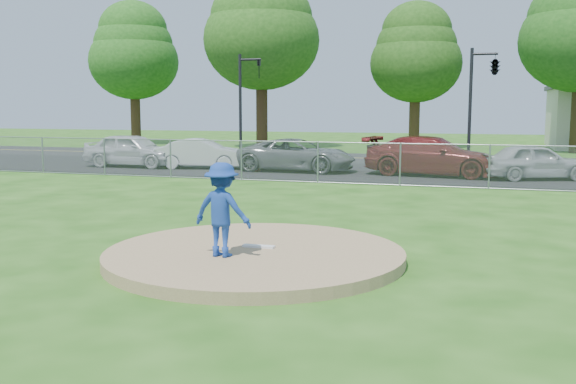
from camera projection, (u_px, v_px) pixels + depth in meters
name	position (u px, v px, depth m)	size (l,w,h in m)	color
ground	(361.00, 192.00, 21.07)	(120.00, 120.00, 0.00)	#1E4E11
pitchers_mound	(255.00, 255.00, 11.59)	(5.40, 5.40, 0.20)	#957851
pitching_rubber	(259.00, 246.00, 11.77)	(0.60, 0.15, 0.04)	white
chain_link_fence	(372.00, 164.00, 22.86)	(40.00, 0.06, 1.50)	gray
parking_lot	(390.00, 173.00, 27.21)	(50.00, 8.00, 0.01)	black
street	(411.00, 159.00, 34.31)	(60.00, 7.00, 0.01)	black
tree_far_left	(134.00, 50.00, 48.44)	(6.72, 6.72, 10.74)	#3B2315
tree_left	(261.00, 25.00, 43.12)	(7.84, 7.84, 12.53)	#362013
tree_center	(416.00, 52.00, 43.22)	(6.16, 6.16, 9.84)	#3C2615
traffic_signal_left	(244.00, 96.00, 34.58)	(1.28, 0.20, 5.60)	black
traffic_signal_center	(492.00, 68.00, 30.63)	(1.42, 2.48, 5.60)	black
pitcher	(222.00, 210.00, 10.98)	(1.05, 0.60, 1.62)	navy
traffic_cone	(256.00, 163.00, 27.87)	(0.38, 0.38, 0.73)	#DD480B
parked_car_silver	(133.00, 150.00, 29.84)	(1.85, 4.59, 1.56)	silver
parked_car_white	(202.00, 154.00, 29.06)	(1.42, 4.06, 1.34)	silver
parked_car_gray	(297.00, 155.00, 27.77)	(2.33, 5.06, 1.41)	slate
parked_car_darkred	(433.00, 156.00, 25.94)	(2.23, 5.48, 1.59)	maroon
parked_car_pearl	(535.00, 161.00, 24.55)	(1.63, 4.05, 1.38)	#B3B5B7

